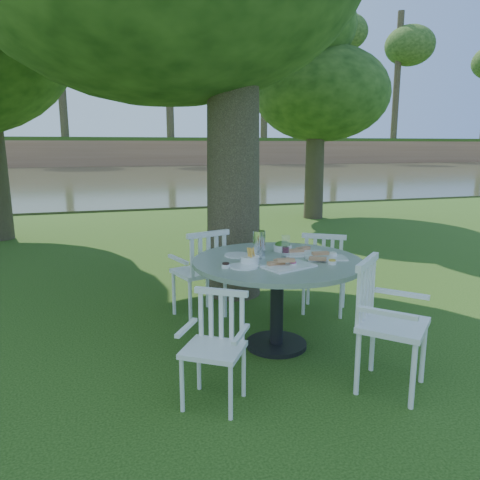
# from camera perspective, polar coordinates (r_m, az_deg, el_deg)

# --- Properties ---
(ground) EXTENTS (140.00, 140.00, 0.00)m
(ground) POSITION_cam_1_polar(r_m,az_deg,el_deg) (4.97, 0.69, -10.10)
(ground) COLOR #193A0C
(ground) RESTS_ON ground
(table) EXTENTS (1.52, 1.52, 0.83)m
(table) POSITION_cam_1_polar(r_m,az_deg,el_deg) (4.22, 4.57, -4.26)
(table) COLOR black
(table) RESTS_ON ground
(chair_ne) EXTENTS (0.62, 0.61, 0.91)m
(chair_ne) POSITION_cam_1_polar(r_m,az_deg,el_deg) (5.15, 10.20, -3.23)
(chair_ne) COLOR white
(chair_ne) RESTS_ON ground
(chair_nw) EXTENTS (0.60, 0.58, 0.96)m
(chair_nw) POSITION_cam_1_polar(r_m,az_deg,el_deg) (4.95, -4.51, -3.34)
(chair_nw) COLOR white
(chair_nw) RESTS_ON ground
(chair_sw) EXTENTS (0.55, 0.54, 0.80)m
(chair_sw) POSITION_cam_1_polar(r_m,az_deg,el_deg) (3.43, -2.81, -11.80)
(chair_sw) COLOR white
(chair_sw) RESTS_ON ground
(chair_se) EXTENTS (0.68, 0.68, 0.99)m
(chair_se) POSITION_cam_1_polar(r_m,az_deg,el_deg) (3.72, 16.75, -8.59)
(chair_se) COLOR white
(chair_se) RESTS_ON ground
(tableware) EXTENTS (1.18, 0.87, 0.23)m
(tableware) POSITION_cam_1_polar(r_m,az_deg,el_deg) (4.22, 4.33, -1.64)
(tableware) COLOR white
(tableware) RESTS_ON table
(river) EXTENTS (100.00, 28.00, 0.12)m
(river) POSITION_cam_1_polar(r_m,az_deg,el_deg) (27.50, -14.16, 7.34)
(river) COLOR #353821
(river) RESTS_ON ground
(far_bank) EXTENTS (100.00, 18.00, 15.20)m
(far_bank) POSITION_cam_1_polar(r_m,az_deg,el_deg) (45.87, -15.56, 17.88)
(far_bank) COLOR #986446
(far_bank) RESTS_ON ground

